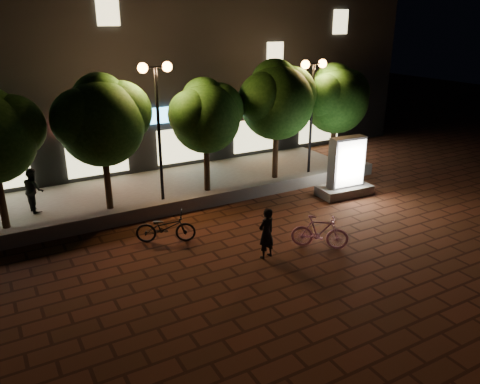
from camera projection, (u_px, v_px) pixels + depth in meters
ground at (268, 247)px, 14.75m from camera, size 80.00×80.00×0.00m
retaining_wall at (211, 199)px, 17.93m from camera, size 16.00×0.45×0.50m
sidewalk at (186, 185)px, 20.04m from camera, size 16.00×5.00×0.08m
building_block at (130, 54)px, 23.62m from camera, size 28.00×8.12×11.30m
tree_left at (102, 118)px, 16.43m from camera, size 3.60×3.00×4.89m
tree_mid at (206, 113)px, 18.34m from camera, size 3.24×2.70×4.50m
tree_right at (277, 98)px, 19.74m from camera, size 3.72×3.10×5.07m
tree_far_right at (336, 97)px, 21.28m from camera, size 3.48×2.90×4.76m
street_lamp_left at (157, 98)px, 16.90m from camera, size 1.26×0.36×5.18m
street_lamp_right at (313, 88)px, 20.17m from camera, size 1.26×0.36×4.98m
ad_kiosk at (346, 172)px, 18.74m from camera, size 2.25×1.22×2.38m
scooter_pink at (320, 232)px, 14.51m from camera, size 1.65×1.51×1.05m
rider at (266, 233)px, 13.83m from camera, size 0.64×0.49×1.57m
scooter_parked at (166, 227)px, 14.91m from camera, size 1.98×1.40×0.99m
pedestrian at (33, 190)px, 17.00m from camera, size 0.74×0.88×1.63m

